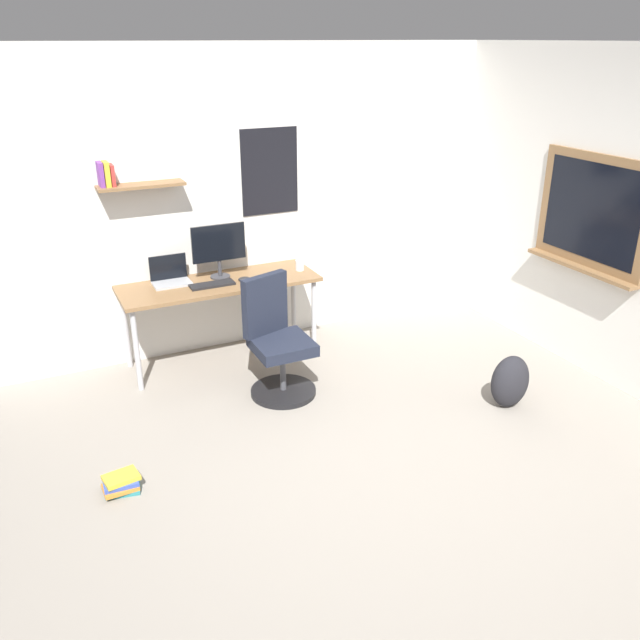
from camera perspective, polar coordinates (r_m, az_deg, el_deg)
ground_plane at (r=4.38m, az=4.58°, el=-13.66°), size 5.20×5.20×0.00m
wall_back at (r=5.90m, az=-7.16°, el=10.07°), size 5.00×0.30×2.60m
desk at (r=5.65m, az=-8.64°, el=2.62°), size 1.67×0.57×0.73m
office_chair at (r=5.18m, az=-3.72°, el=-2.16°), size 0.52×0.54×0.95m
laptop at (r=5.65m, az=-12.78°, el=3.65°), size 0.31×0.21×0.23m
monitor_primary at (r=5.64m, az=-8.73°, el=6.23°), size 0.46×0.17×0.46m
keyboard at (r=5.54m, az=-9.29°, el=3.03°), size 0.37×0.13×0.02m
computer_mouse at (r=5.62m, az=-6.56°, el=3.55°), size 0.10×0.06×0.03m
coffee_mug at (r=5.84m, az=-1.75°, el=4.76°), size 0.08×0.08×0.09m
backpack at (r=5.26m, az=16.07°, el=-5.12°), size 0.32×0.22×0.42m
book_stack_on_floor at (r=4.44m, az=-16.77°, el=-13.37°), size 0.24×0.19×0.11m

